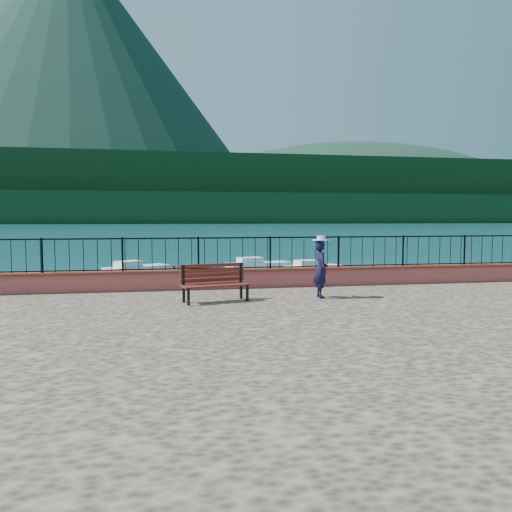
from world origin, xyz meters
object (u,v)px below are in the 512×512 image
object	(u,v)px
boat_2	(314,266)
boat_3	(137,267)
park_bench	(215,290)
person	(321,269)
boat_1	(295,285)
boat_4	(259,263)

from	to	relation	value
boat_2	boat_3	distance (m)	10.73
park_bench	boat_2	bearing A→B (deg)	51.85
person	boat_1	world-z (taller)	person
person	boat_3	xyz separation A→B (m)	(-5.65, 18.09, -1.57)
person	boat_3	bearing A→B (deg)	18.27
boat_4	boat_3	bearing A→B (deg)	171.94
boat_2	boat_3	world-z (taller)	same
boat_2	boat_4	size ratio (longest dim) A/B	0.84
person	boat_3	distance (m)	19.02
boat_2	boat_1	bearing A→B (deg)	-127.11
park_bench	boat_3	xyz separation A→B (m)	(-2.81, 18.22, -1.09)
boat_1	boat_2	distance (m)	9.00
park_bench	boat_4	distance (m)	19.95
park_bench	boat_3	distance (m)	18.47
boat_2	boat_4	world-z (taller)	same
park_bench	boat_4	world-z (taller)	park_bench
boat_4	boat_1	bearing A→B (deg)	-108.93
park_bench	person	distance (m)	2.88
boat_1	person	bearing A→B (deg)	-80.94
park_bench	boat_4	xyz separation A→B (m)	(4.90, 19.31, -1.09)
person	boat_4	xyz separation A→B (m)	(2.06, 19.18, -1.57)
park_bench	boat_2	xyz separation A→B (m)	(7.79, 16.58, -1.09)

